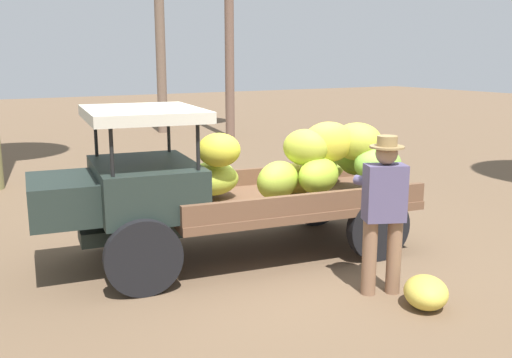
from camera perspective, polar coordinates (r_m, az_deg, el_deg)
ground_plane at (r=7.19m, az=3.43°, el=-7.47°), size 60.00×60.00×0.00m
truck at (r=6.88m, az=-2.21°, el=-0.33°), size 4.60×2.25×1.84m
farmer at (r=5.92m, az=12.54°, el=-2.61°), size 0.56×0.53×1.64m
loose_banana_bunch at (r=5.93m, az=16.46°, el=-10.70°), size 0.65×0.67×0.32m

